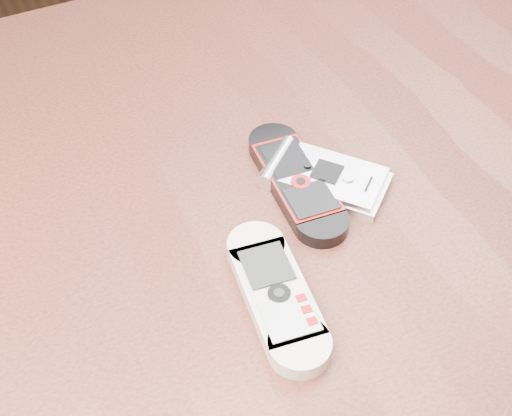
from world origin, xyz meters
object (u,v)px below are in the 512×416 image
at_px(table, 251,293).
at_px(motorola_razr, 330,178).
at_px(nokia_white, 276,294).
at_px(nokia_black_red, 296,181).

xyz_separation_m(table, motorola_razr, (0.08, 0.00, 0.11)).
distance_m(nokia_white, nokia_black_red, 0.12).
xyz_separation_m(nokia_black_red, motorola_razr, (0.03, -0.01, 0.00)).
bearing_deg(motorola_razr, nokia_white, -177.45).
height_order(table, nokia_white, nokia_white).
bearing_deg(nokia_black_red, motorola_razr, -17.03).
bearing_deg(table, nokia_black_red, 17.10).
distance_m(table, nokia_white, 0.14).
bearing_deg(nokia_white, nokia_black_red, 62.10).
bearing_deg(nokia_white, table, 84.44).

